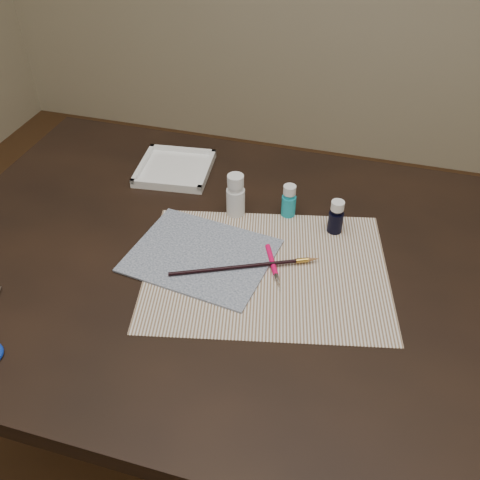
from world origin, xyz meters
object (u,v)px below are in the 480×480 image
(paint_bottle_cyan, at_px, (289,201))
(palette_tray, at_px, (175,168))
(paper, at_px, (266,270))
(paint_bottle_navy, at_px, (336,217))
(canvas, at_px, (201,255))
(paint_bottle_white, at_px, (236,195))

(paint_bottle_cyan, bearing_deg, palette_tray, 162.69)
(paper, height_order, paint_bottle_cyan, paint_bottle_cyan)
(paint_bottle_navy, bearing_deg, canvas, -147.51)
(canvas, xyz_separation_m, paint_bottle_cyan, (0.14, 0.19, 0.03))
(paint_bottle_white, bearing_deg, paper, -55.44)
(paper, bearing_deg, paint_bottle_white, 124.56)
(canvas, height_order, paint_bottle_navy, paint_bottle_navy)
(paper, distance_m, palette_tray, 0.41)
(paint_bottle_navy, height_order, palette_tray, paint_bottle_navy)
(canvas, bearing_deg, palette_tray, 120.62)
(paper, height_order, paint_bottle_navy, paint_bottle_navy)
(paint_bottle_white, xyz_separation_m, paint_bottle_cyan, (0.11, 0.03, -0.01))
(paper, bearing_deg, paint_bottle_navy, 55.18)
(paint_bottle_cyan, bearing_deg, paper, -90.86)
(paper, distance_m, paint_bottle_cyan, 0.19)
(canvas, relative_size, paint_bottle_white, 2.76)
(palette_tray, bearing_deg, canvas, -59.38)
(paint_bottle_white, bearing_deg, paint_bottle_navy, -0.48)
(paint_bottle_white, distance_m, paint_bottle_cyan, 0.12)
(paint_bottle_cyan, distance_m, paint_bottle_navy, 0.11)
(canvas, relative_size, paint_bottle_navy, 3.57)
(canvas, xyz_separation_m, paint_bottle_white, (0.03, 0.16, 0.05))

